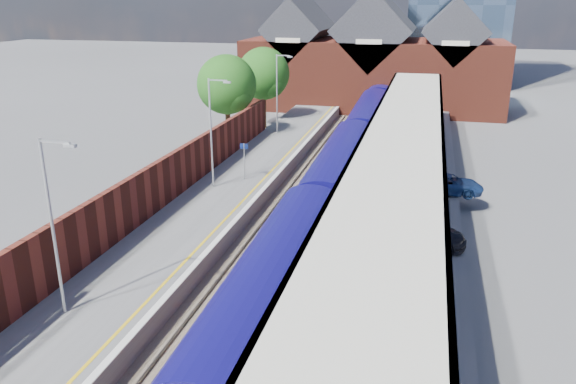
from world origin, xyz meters
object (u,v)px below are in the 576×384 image
train (357,139)px  lamp_post_b (54,218)px  lamp_post_c (213,126)px  parked_car_dark (418,231)px  lamp_post_d (278,89)px  parked_car_blue (448,184)px  platform_sign (244,155)px

train → lamp_post_b: 28.10m
lamp_post_c → parked_car_dark: bearing=-24.7°
lamp_post_d → lamp_post_c: bearing=-90.0°
lamp_post_c → parked_car_blue: 15.24m
train → parked_car_blue: size_ratio=15.15×
lamp_post_b → platform_sign: lamp_post_b is taller
train → lamp_post_c: bearing=-126.0°
lamp_post_b → parked_car_blue: lamp_post_b is taller
lamp_post_d → parked_car_blue: size_ratio=1.61×
lamp_post_b → parked_car_blue: size_ratio=1.61×
lamp_post_d → platform_sign: size_ratio=2.80×
train → parked_car_dark: size_ratio=14.12×
parked_car_dark → parked_car_blue: 8.52m
lamp_post_b → platform_sign: 18.20m
parked_car_dark → platform_sign: bearing=63.5°
lamp_post_c → parked_car_dark: 14.82m
train → platform_sign: (-6.49, -8.83, 0.57)m
lamp_post_b → lamp_post_d: size_ratio=1.00×
lamp_post_b → platform_sign: bearing=85.7°
lamp_post_c → parked_car_blue: lamp_post_c is taller
lamp_post_c → train: bearing=54.0°
lamp_post_c → parked_car_dark: (13.11, -6.04, -3.31)m
lamp_post_d → parked_car_blue: lamp_post_d is taller
lamp_post_b → parked_car_blue: (14.68, 18.33, -3.39)m
lamp_post_d → parked_car_dark: bearing=-59.2°
train → lamp_post_c: 13.68m
lamp_post_b → lamp_post_d: (0.00, 32.00, 0.00)m
lamp_post_c → parked_car_blue: (14.68, 2.33, -3.39)m
lamp_post_c → lamp_post_b: bearing=-90.0°
train → lamp_post_b: size_ratio=9.42×
train → lamp_post_d: lamp_post_d is taller
train → parked_car_dark: (5.26, -16.87, -0.44)m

